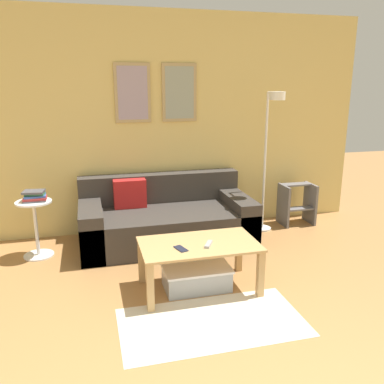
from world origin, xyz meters
TOP-DOWN VIEW (x-y plane):
  - wall_back at (0.00, 3.66)m, footprint 5.60×0.09m
  - area_rug at (0.25, 1.45)m, footprint 1.39×0.73m
  - couch at (0.23, 3.16)m, footprint 1.88×0.95m
  - coffee_table at (0.29, 1.99)m, footprint 1.01×0.58m
  - storage_bin at (0.28, 2.00)m, footprint 0.58×0.36m
  - floor_lamp at (1.45, 3.12)m, footprint 0.22×0.43m
  - side_table at (-1.14, 3.08)m, footprint 0.36×0.36m
  - book_stack at (-1.12, 3.09)m, footprint 0.23×0.19m
  - remote_control at (0.36, 1.92)m, footprint 0.11×0.15m
  - cell_phone at (0.11, 1.90)m, footprint 0.10×0.15m
  - step_stool at (1.96, 3.33)m, footprint 0.41×0.31m

SIDE VIEW (x-z plane):
  - area_rug at x=0.25m, z-range 0.00..0.01m
  - storage_bin at x=0.28m, z-range 0.00..0.20m
  - couch at x=0.23m, z-range -0.11..0.61m
  - step_stool at x=1.96m, z-range 0.02..0.53m
  - coffee_table at x=0.29m, z-range 0.14..0.56m
  - side_table at x=-1.14m, z-range 0.06..0.65m
  - cell_phone at x=0.11m, z-range 0.43..0.43m
  - remote_control at x=0.36m, z-range 0.43..0.45m
  - book_stack at x=-1.12m, z-range 0.59..0.70m
  - floor_lamp at x=1.45m, z-range 0.27..1.92m
  - wall_back at x=0.00m, z-range 0.01..2.56m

